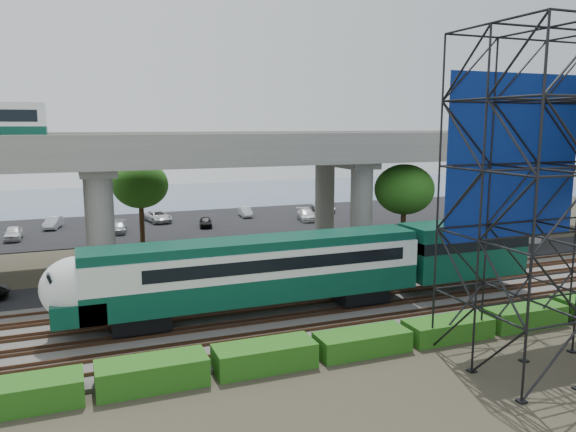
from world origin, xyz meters
name	(u,v)px	position (x,y,z in m)	size (l,w,h in m)	color
ground	(308,325)	(0.00, 0.00, 0.00)	(140.00, 140.00, 0.00)	#474233
ballast_bed	(295,312)	(0.00, 2.00, 0.10)	(90.00, 12.00, 0.20)	slate
service_road	(251,277)	(0.00, 10.50, 0.04)	(90.00, 5.00, 0.08)	black
parking_lot	(187,224)	(0.00, 34.00, 0.04)	(90.00, 18.00, 0.08)	black
harbor_water	(158,199)	(0.00, 56.00, 0.01)	(140.00, 40.00, 0.03)	#495B78
rail_tracks	(295,309)	(0.00, 2.00, 0.28)	(90.00, 9.52, 0.16)	#472D1E
commuter_train	(293,266)	(-0.13, 2.00, 2.88)	(29.30, 3.06, 4.30)	black
overpass	(212,159)	(-1.39, 16.00, 8.21)	(80.00, 12.00, 12.40)	#9E9B93
scaffold_tower	(561,201)	(9.05, -7.98, 7.47)	(9.36, 6.36, 15.00)	black
hedge_strip	(362,341)	(1.01, -4.30, 0.56)	(34.60, 1.80, 1.20)	#1D5313
trees	(170,195)	(-4.67, 16.17, 5.57)	(40.94, 16.94, 7.69)	#382314
parked_cars	(192,218)	(0.47, 33.64, 0.68)	(36.43, 9.68, 1.27)	silver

